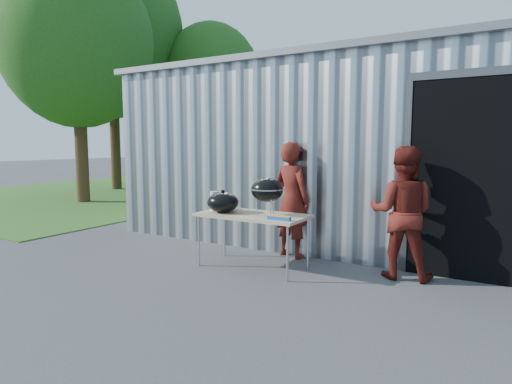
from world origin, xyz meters
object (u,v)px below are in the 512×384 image
Objects in this scene: folding_table at (253,217)px; kettle_grill at (267,184)px; person_cook at (292,200)px; person_bystander at (402,213)px.

kettle_grill is (0.20, 0.04, 0.46)m from folding_table.
person_cook reaches higher than kettle_grill.
person_cook is at bearing 90.10° from kettle_grill.
folding_table is 0.50m from kettle_grill.
folding_table is 0.87× the size of person_cook.
person_bystander is (1.85, 0.59, 0.13)m from folding_table.
kettle_grill reaches higher than person_bystander.
person_cook is (-0.00, 0.76, -0.30)m from kettle_grill.
person_bystander is (1.65, 0.55, -0.33)m from kettle_grill.
person_cook reaches higher than person_bystander.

